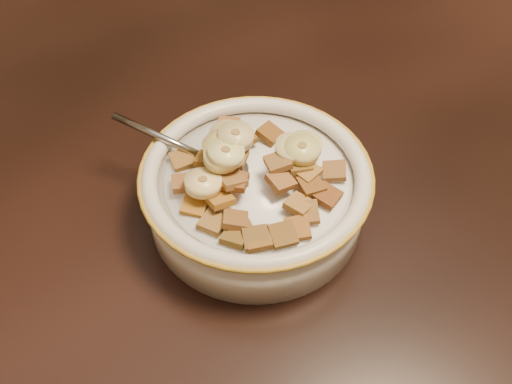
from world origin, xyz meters
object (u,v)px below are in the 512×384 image
table (403,78)px  chair (96,17)px  spoon (224,166)px  cereal_bowl (256,197)px

table → chair: size_ratio=1.32×
table → spoon: 0.31m
table → spoon: spoon is taller
cereal_bowl → table: bearing=19.9°
chair → spoon: (-0.10, -0.73, 0.27)m
chair → spoon: 0.78m
chair → spoon: bearing=-103.9°
table → cereal_bowl: size_ratio=7.20×
cereal_bowl → spoon: size_ratio=4.17×
table → spoon: size_ratio=30.01×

